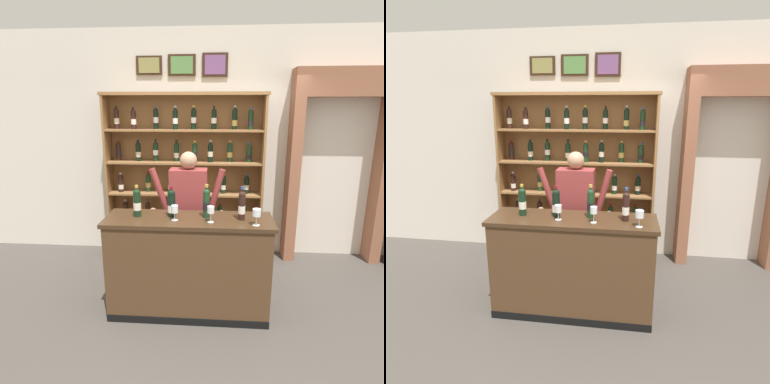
% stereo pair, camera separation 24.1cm
% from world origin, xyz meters
% --- Properties ---
extents(ground_plane, '(14.00, 14.00, 0.02)m').
position_xyz_m(ground_plane, '(0.00, 0.00, -0.01)').
color(ground_plane, '#47423D').
extents(back_wall, '(12.00, 0.19, 3.13)m').
position_xyz_m(back_wall, '(-0.00, 1.64, 1.57)').
color(back_wall, silver).
rests_on(back_wall, ground).
extents(wine_shelf, '(2.14, 0.32, 2.30)m').
position_xyz_m(wine_shelf, '(-0.32, 1.28, 1.22)').
color(wine_shelf, olive).
rests_on(wine_shelf, ground).
extents(archway_doorway, '(1.31, 0.45, 2.60)m').
position_xyz_m(archway_doorway, '(1.74, 1.51, 1.50)').
color(archway_doorway, '#935B42').
rests_on(archway_doorway, ground).
extents(tasting_counter, '(1.67, 0.53, 1.04)m').
position_xyz_m(tasting_counter, '(-0.16, -0.00, 0.52)').
color(tasting_counter, '#4C331E').
rests_on(tasting_counter, ground).
extents(shopkeeper, '(0.87, 0.22, 1.64)m').
position_xyz_m(shopkeeper, '(-0.20, 0.49, 1.01)').
color(shopkeeper, '#2D3347').
rests_on(shopkeeper, ground).
extents(tasting_bottle_vin_santo, '(0.08, 0.08, 0.32)m').
position_xyz_m(tasting_bottle_vin_santo, '(-0.67, 0.02, 1.19)').
color(tasting_bottle_vin_santo, black).
rests_on(tasting_bottle_vin_santo, tasting_counter).
extents(tasting_bottle_prosecco, '(0.08, 0.08, 0.31)m').
position_xyz_m(tasting_bottle_prosecco, '(-0.33, 0.04, 1.18)').
color(tasting_bottle_prosecco, black).
rests_on(tasting_bottle_prosecco, tasting_counter).
extents(tasting_bottle_grappa, '(0.07, 0.07, 0.34)m').
position_xyz_m(tasting_bottle_grappa, '(0.02, 0.04, 1.20)').
color(tasting_bottle_grappa, '#19381E').
rests_on(tasting_bottle_grappa, tasting_counter).
extents(tasting_bottle_rosso, '(0.07, 0.07, 0.33)m').
position_xyz_m(tasting_bottle_rosso, '(0.37, 0.00, 1.19)').
color(tasting_bottle_rosso, black).
rests_on(tasting_bottle_rosso, tasting_counter).
extents(wine_glass_spare, '(0.07, 0.07, 0.15)m').
position_xyz_m(wine_glass_spare, '(-0.28, -0.07, 1.15)').
color(wine_glass_spare, silver).
rests_on(wine_glass_spare, tasting_counter).
extents(wine_glass_right, '(0.08, 0.08, 0.16)m').
position_xyz_m(wine_glass_right, '(0.49, -0.16, 1.16)').
color(wine_glass_right, silver).
rests_on(wine_glass_right, tasting_counter).
extents(wine_glass_left, '(0.07, 0.07, 0.16)m').
position_xyz_m(wine_glass_left, '(0.07, -0.10, 1.16)').
color(wine_glass_left, silver).
rests_on(wine_glass_left, tasting_counter).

